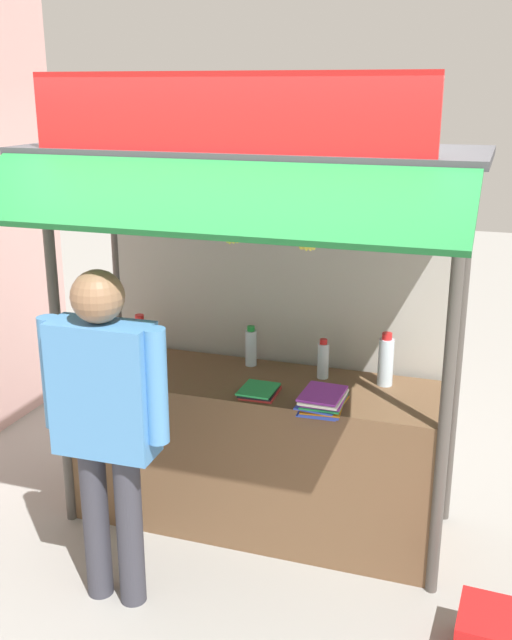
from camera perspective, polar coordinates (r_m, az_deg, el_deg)
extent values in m
plane|color=gray|center=(4.57, 0.00, -15.08)|extent=(20.00, 20.00, 0.00)
cube|color=brown|center=(4.35, 0.00, -10.09)|extent=(2.10, 0.64, 0.90)
cylinder|color=#4C4742|center=(4.27, -14.90, -2.17)|extent=(0.06, 0.06, 2.13)
cylinder|color=#4C4742|center=(3.62, 14.39, -5.76)|extent=(0.06, 0.06, 2.13)
cylinder|color=#4C4742|center=(4.85, -10.35, 0.47)|extent=(0.06, 0.06, 2.13)
cylinder|color=#4C4742|center=(4.28, 15.19, -2.16)|extent=(0.06, 0.06, 2.13)
cube|color=#B7B2A8|center=(4.46, 1.61, -1.08)|extent=(2.06, 0.04, 2.08)
cube|color=#3F3F44|center=(3.81, -0.31, 12.85)|extent=(2.30, 0.91, 0.04)
cube|color=#1E7A38|center=(3.17, -4.49, 9.38)|extent=(2.26, 0.51, 0.26)
cube|color=red|center=(3.41, -2.60, 15.58)|extent=(1.89, 0.04, 0.35)
cylinder|color=#59544C|center=(3.48, -2.23, 10.75)|extent=(2.00, 0.02, 0.02)
cylinder|color=silver|center=(4.11, 9.89, -3.20)|extent=(0.08, 0.08, 0.26)
cylinder|color=red|center=(4.06, 10.00, -1.22)|extent=(0.05, 0.05, 0.04)
cylinder|color=silver|center=(4.45, -8.83, -1.57)|extent=(0.08, 0.08, 0.25)
cylinder|color=red|center=(4.41, -8.91, 0.18)|extent=(0.05, 0.05, 0.03)
cylinder|color=silver|center=(4.34, -0.39, -2.16)|extent=(0.07, 0.07, 0.21)
cylinder|color=#198C33|center=(4.30, -0.39, -0.65)|extent=(0.04, 0.04, 0.03)
cylinder|color=silver|center=(4.17, 5.15, -3.13)|extent=(0.06, 0.06, 0.20)
cylinder|color=red|center=(4.13, 5.19, -1.65)|extent=(0.04, 0.04, 0.03)
cube|color=red|center=(3.97, 0.34, -5.60)|extent=(0.19, 0.23, 0.01)
cube|color=black|center=(3.96, 0.22, -5.46)|extent=(0.19, 0.23, 0.01)
cube|color=green|center=(3.97, 0.18, -5.32)|extent=(0.19, 0.23, 0.01)
cube|color=green|center=(3.95, 0.18, -5.30)|extent=(0.18, 0.22, 0.01)
cube|color=blue|center=(3.82, 4.96, -6.72)|extent=(0.21, 0.27, 0.01)
cube|color=blue|center=(3.81, 5.05, -6.63)|extent=(0.23, 0.28, 0.01)
cube|color=orange|center=(3.80, 5.14, -6.48)|extent=(0.22, 0.28, 0.01)
cube|color=orange|center=(3.81, 5.15, -6.35)|extent=(0.22, 0.28, 0.01)
cube|color=blue|center=(3.80, 4.99, -6.29)|extent=(0.22, 0.28, 0.01)
cube|color=green|center=(3.79, 5.23, -6.18)|extent=(0.21, 0.27, 0.01)
cube|color=purple|center=(3.80, 5.27, -5.97)|extent=(0.21, 0.27, 0.01)
cube|color=white|center=(3.78, 5.19, -5.87)|extent=(0.21, 0.27, 0.01)
cube|color=purple|center=(3.79, 5.11, -5.62)|extent=(0.21, 0.27, 0.01)
cube|color=blue|center=(4.28, -11.64, -4.21)|extent=(0.22, 0.26, 0.01)
cube|color=black|center=(4.28, -11.62, -4.06)|extent=(0.23, 0.27, 0.01)
cube|color=purple|center=(4.29, -11.58, -3.85)|extent=(0.22, 0.26, 0.01)
cube|color=green|center=(4.28, -11.54, -3.71)|extent=(0.22, 0.26, 0.01)
cube|color=red|center=(4.27, -11.41, -3.65)|extent=(0.23, 0.27, 0.01)
cube|color=orange|center=(4.28, -11.62, -3.52)|extent=(0.21, 0.25, 0.01)
cylinder|color=#332D23|center=(3.37, 4.09, 9.41)|extent=(0.01, 0.01, 0.10)
cylinder|color=olive|center=(3.38, 4.07, 8.25)|extent=(0.04, 0.04, 0.04)
ellipsoid|color=yellow|center=(3.39, 4.55, 6.75)|extent=(0.05, 0.10, 0.17)
ellipsoid|color=yellow|center=(3.41, 4.36, 6.76)|extent=(0.07, 0.07, 0.18)
ellipsoid|color=yellow|center=(3.43, 4.12, 6.84)|extent=(0.09, 0.04, 0.17)
ellipsoid|color=yellow|center=(3.41, 3.87, 6.77)|extent=(0.06, 0.06, 0.18)
ellipsoid|color=yellow|center=(3.40, 3.57, 6.80)|extent=(0.04, 0.09, 0.17)
ellipsoid|color=yellow|center=(3.39, 3.76, 6.70)|extent=(0.06, 0.06, 0.18)
ellipsoid|color=yellow|center=(3.38, 3.95, 6.67)|extent=(0.07, 0.04, 0.17)
ellipsoid|color=yellow|center=(3.38, 4.21, 6.67)|extent=(0.07, 0.07, 0.18)
cylinder|color=#332D23|center=(3.48, -1.86, 9.51)|extent=(0.01, 0.01, 0.12)
cylinder|color=olive|center=(3.50, -1.85, 8.21)|extent=(0.04, 0.04, 0.04)
ellipsoid|color=#D3D643|center=(3.50, -1.49, 6.97)|extent=(0.04, 0.07, 0.14)
ellipsoid|color=#D3D643|center=(3.52, -1.49, 7.04)|extent=(0.07, 0.06, 0.15)
ellipsoid|color=#D3D643|center=(3.52, -1.83, 7.00)|extent=(0.06, 0.04, 0.14)
ellipsoid|color=#D3D643|center=(3.52, -2.00, 7.01)|extent=(0.05, 0.06, 0.15)
ellipsoid|color=#D3D643|center=(3.51, -2.07, 6.95)|extent=(0.05, 0.06, 0.14)
ellipsoid|color=#D3D643|center=(3.49, -2.02, 6.93)|extent=(0.08, 0.04, 0.14)
ellipsoid|color=#D3D643|center=(3.49, -1.76, 6.93)|extent=(0.07, 0.06, 0.15)
cylinder|color=#383842|center=(3.88, -12.13, -14.91)|extent=(0.13, 0.13, 0.81)
cylinder|color=#383842|center=(3.80, -9.63, -15.51)|extent=(0.13, 0.13, 0.81)
cube|color=#4C8CCC|center=(3.51, -11.57, -5.18)|extent=(0.49, 0.21, 0.64)
cylinder|color=#4C8CCC|center=(3.63, -15.31, -3.88)|extent=(0.10, 0.10, 0.54)
cylinder|color=#4C8CCC|center=(3.37, -7.64, -5.06)|extent=(0.10, 0.10, 0.54)
sphere|color=#936B4C|center=(3.37, -12.03, 1.77)|extent=(0.24, 0.24, 0.24)
cube|color=red|center=(3.76, 17.77, -22.08)|extent=(0.34, 0.34, 0.23)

